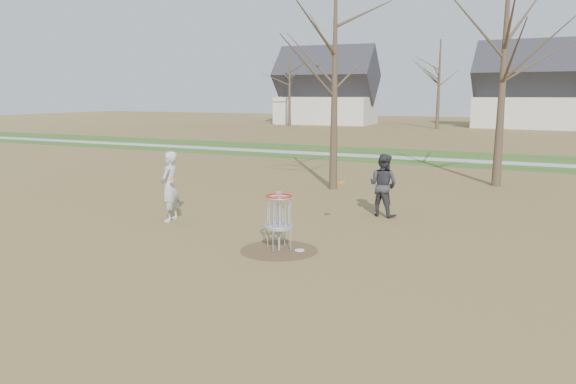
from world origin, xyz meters
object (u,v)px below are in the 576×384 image
at_px(player_throwing, 383,185).
at_px(disc_grounded, 300,250).
at_px(disc_golf_basket, 279,212).
at_px(player_standing, 170,186).

bearing_deg(player_throwing, disc_grounded, 95.92).
distance_m(disc_grounded, disc_golf_basket, 1.01).
distance_m(player_standing, player_throwing, 6.18).
xyz_separation_m(player_standing, disc_golf_basket, (4.17, -1.40, -0.08)).
bearing_deg(disc_grounded, player_throwing, 82.21).
bearing_deg(player_standing, disc_grounded, 63.45).
xyz_separation_m(player_standing, disc_grounded, (4.62, -1.23, -0.97)).
xyz_separation_m(player_throwing, disc_golf_basket, (-1.07, -4.68, -0.01)).
height_order(player_standing, disc_grounded, player_standing).
bearing_deg(disc_grounded, disc_golf_basket, -159.92).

